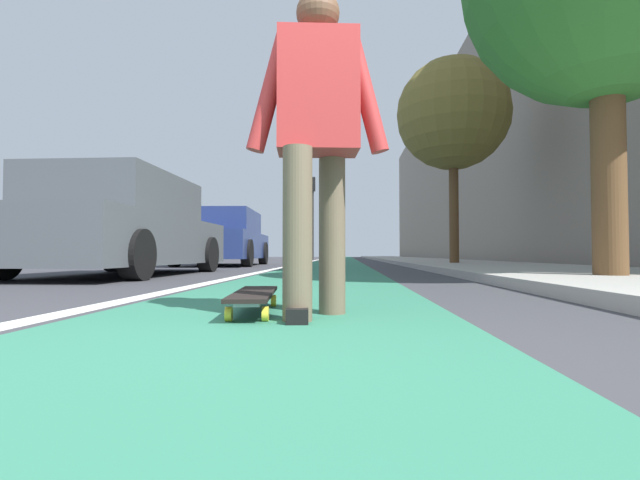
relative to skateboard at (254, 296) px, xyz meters
name	(u,v)px	position (x,y,z in m)	size (l,w,h in m)	color
ground_plane	(330,267)	(8.77, -0.10, -0.09)	(80.00, 80.00, 0.00)	#38383D
bike_lane_paint	(339,260)	(22.77, -0.10, -0.09)	(56.00, 1.90, 0.00)	#2D7256
lane_stripe_white	(314,261)	(18.77, 1.00, -0.09)	(52.00, 0.16, 0.01)	silver
sidewalk_curb	(419,260)	(16.77, -3.56, -0.04)	(52.00, 3.20, 0.10)	#9E9B93
building_facade	(458,167)	(20.77, -6.16, 4.62)	(40.00, 1.20, 9.43)	gray
skateboard	(254,296)	(0.00, 0.00, 0.00)	(0.86, 0.28, 0.11)	yellow
skater_person	(317,130)	(-0.15, -0.35, 0.84)	(0.48, 0.72, 1.64)	brown
parked_car_near	(122,228)	(4.11, 2.82, 0.60)	(4.33, 1.96, 1.47)	#4C5156
parked_car_mid	(223,239)	(9.85, 2.87, 0.63)	(4.54, 2.16, 1.50)	navy
traffic_light	(313,203)	(23.27, 1.40, 3.13)	(0.33, 0.28, 4.71)	#2D2D2D
street_tree_mid	(453,115)	(8.93, -3.16, 3.70)	(2.78, 2.78, 5.20)	brown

